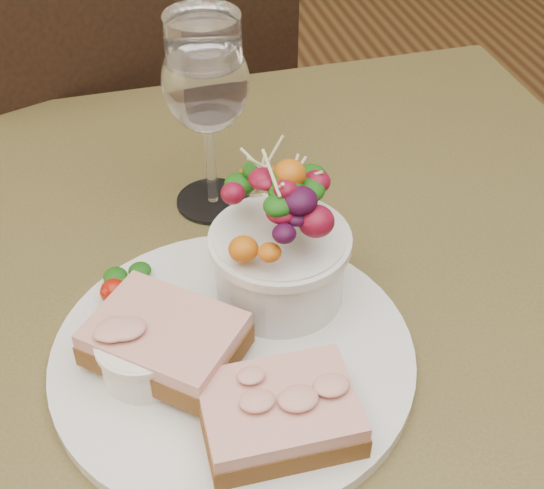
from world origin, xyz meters
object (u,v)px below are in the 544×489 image
object	(u,v)px
sandwich_front	(279,413)
salad_bowl	(280,237)
chair_far	(135,258)
ramekin	(143,354)
cafe_table	(257,399)
sandwich_back	(165,339)
wine_glass	(206,88)
dinner_plate	(233,356)

from	to	relation	value
sandwich_front	salad_bowl	bearing A→B (deg)	75.52
chair_far	ramekin	distance (m)	0.83
cafe_table	ramekin	distance (m)	0.17
salad_bowl	chair_far	bearing A→B (deg)	98.86
sandwich_back	ramekin	xyz separation A→B (m)	(-0.02, -0.01, -0.00)
ramekin	wine_glass	bearing A→B (deg)	65.65
chair_far	dinner_plate	size ratio (longest dim) A/B	3.28
chair_far	salad_bowl	world-z (taller)	chair_far
wine_glass	sandwich_back	bearing A→B (deg)	-110.79
dinner_plate	sandwich_back	world-z (taller)	sandwich_back
sandwich_back	wine_glass	bearing A→B (deg)	110.48
sandwich_front	wine_glass	size ratio (longest dim) A/B	0.60
sandwich_front	ramekin	size ratio (longest dim) A/B	1.72
wine_glass	cafe_table	bearing A→B (deg)	-89.61
sandwich_front	sandwich_back	xyz separation A→B (m)	(-0.06, 0.08, 0.01)
wine_glass	salad_bowl	bearing A→B (deg)	-80.30
sandwich_front	ramekin	distance (m)	0.11
dinner_plate	chair_far	bearing A→B (deg)	93.86
cafe_table	sandwich_front	bearing A→B (deg)	-95.47
sandwich_back	sandwich_front	bearing A→B (deg)	-9.49
chair_far	ramekin	bearing A→B (deg)	69.31
ramekin	chair_far	bearing A→B (deg)	88.20
ramekin	wine_glass	xyz separation A→B (m)	(0.09, 0.20, 0.09)
dinner_plate	sandwich_front	distance (m)	0.08
ramekin	sandwich_back	bearing A→B (deg)	22.24
dinner_plate	cafe_table	bearing A→B (deg)	54.58
wine_glass	chair_far	bearing A→B (deg)	98.60
dinner_plate	ramekin	bearing A→B (deg)	-177.44
cafe_table	chair_far	size ratio (longest dim) A/B	0.89
salad_bowl	sandwich_back	bearing A→B (deg)	-154.56
salad_bowl	cafe_table	bearing A→B (deg)	-149.98
sandwich_back	wine_glass	xyz separation A→B (m)	(0.07, 0.19, 0.09)
chair_far	sandwich_front	xyz separation A→B (m)	(0.06, -0.74, 0.48)
chair_far	wine_glass	xyz separation A→B (m)	(0.07, -0.46, 0.58)
dinner_plate	sandwich_back	size ratio (longest dim) A/B	2.10
cafe_table	dinner_plate	world-z (taller)	dinner_plate
chair_far	salad_bowl	bearing A→B (deg)	79.98
wine_glass	dinner_plate	bearing A→B (deg)	-97.31
ramekin	wine_glass	size ratio (longest dim) A/B	0.35
salad_bowl	wine_glass	size ratio (longest dim) A/B	0.73
chair_far	sandwich_back	xyz separation A→B (m)	(-0.00, -0.66, 0.49)
chair_far	salad_bowl	xyz separation A→B (m)	(0.10, -0.61, 0.53)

